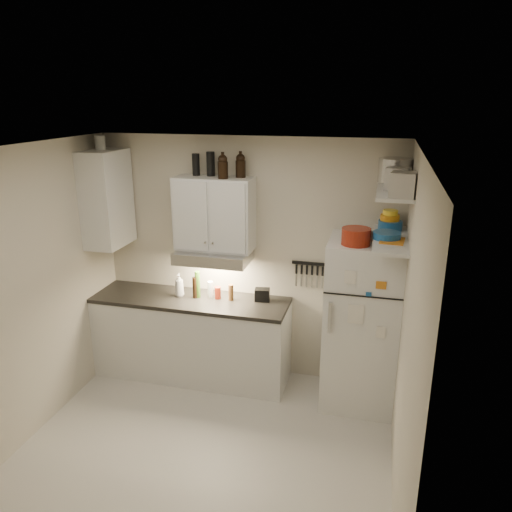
# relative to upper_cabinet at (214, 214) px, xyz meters

# --- Properties ---
(floor) EXTENTS (3.20, 3.00, 0.02)m
(floor) POSITION_rel_upper_cabinet_xyz_m (0.30, -1.33, -1.84)
(floor) COLOR beige
(floor) RESTS_ON ground
(ceiling) EXTENTS (3.20, 3.00, 0.02)m
(ceiling) POSITION_rel_upper_cabinet_xyz_m (0.30, -1.33, 0.78)
(ceiling) COLOR white
(ceiling) RESTS_ON ground
(back_wall) EXTENTS (3.20, 0.02, 2.60)m
(back_wall) POSITION_rel_upper_cabinet_xyz_m (0.30, 0.18, -0.53)
(back_wall) COLOR #BDB6A2
(back_wall) RESTS_ON ground
(left_wall) EXTENTS (0.02, 3.00, 2.60)m
(left_wall) POSITION_rel_upper_cabinet_xyz_m (-1.31, -1.33, -0.53)
(left_wall) COLOR #BDB6A2
(left_wall) RESTS_ON ground
(right_wall) EXTENTS (0.02, 3.00, 2.60)m
(right_wall) POSITION_rel_upper_cabinet_xyz_m (1.91, -1.33, -0.53)
(right_wall) COLOR #BDB6A2
(right_wall) RESTS_ON ground
(base_cabinet) EXTENTS (2.10, 0.60, 0.88)m
(base_cabinet) POSITION_rel_upper_cabinet_xyz_m (-0.25, -0.14, -1.39)
(base_cabinet) COLOR silver
(base_cabinet) RESTS_ON floor
(countertop) EXTENTS (2.10, 0.62, 0.04)m
(countertop) POSITION_rel_upper_cabinet_xyz_m (-0.25, -0.14, -0.93)
(countertop) COLOR black
(countertop) RESTS_ON base_cabinet
(upper_cabinet) EXTENTS (0.80, 0.33, 0.75)m
(upper_cabinet) POSITION_rel_upper_cabinet_xyz_m (0.00, 0.00, 0.00)
(upper_cabinet) COLOR silver
(upper_cabinet) RESTS_ON back_wall
(side_cabinet) EXTENTS (0.33, 0.55, 1.00)m
(side_cabinet) POSITION_rel_upper_cabinet_xyz_m (-1.14, -0.14, 0.12)
(side_cabinet) COLOR silver
(side_cabinet) RESTS_ON left_wall
(range_hood) EXTENTS (0.76, 0.46, 0.12)m
(range_hood) POSITION_rel_upper_cabinet_xyz_m (0.00, -0.06, -0.44)
(range_hood) COLOR silver
(range_hood) RESTS_ON back_wall
(fridge) EXTENTS (0.70, 0.68, 1.70)m
(fridge) POSITION_rel_upper_cabinet_xyz_m (1.55, -0.18, -0.98)
(fridge) COLOR silver
(fridge) RESTS_ON floor
(shelf_hi) EXTENTS (0.30, 0.95, 0.03)m
(shelf_hi) POSITION_rel_upper_cabinet_xyz_m (1.75, -0.31, 0.38)
(shelf_hi) COLOR silver
(shelf_hi) RESTS_ON right_wall
(shelf_lo) EXTENTS (0.30, 0.95, 0.03)m
(shelf_lo) POSITION_rel_upper_cabinet_xyz_m (1.75, -0.31, -0.07)
(shelf_lo) COLOR silver
(shelf_lo) RESTS_ON right_wall
(knife_strip) EXTENTS (0.42, 0.02, 0.03)m
(knife_strip) POSITION_rel_upper_cabinet_xyz_m (1.00, 0.15, -0.51)
(knife_strip) COLOR black
(knife_strip) RESTS_ON back_wall
(dutch_oven) EXTENTS (0.30, 0.30, 0.15)m
(dutch_oven) POSITION_rel_upper_cabinet_xyz_m (1.45, -0.34, -0.05)
(dutch_oven) COLOR maroon
(dutch_oven) RESTS_ON fridge
(book_stack) EXTENTS (0.23, 0.27, 0.08)m
(book_stack) POSITION_rel_upper_cabinet_xyz_m (1.76, -0.41, -0.08)
(book_stack) COLOR #C77018
(book_stack) RESTS_ON fridge
(spice_jar) EXTENTS (0.07, 0.07, 0.10)m
(spice_jar) POSITION_rel_upper_cabinet_xyz_m (1.60, -0.19, -0.07)
(spice_jar) COLOR silver
(spice_jar) RESTS_ON fridge
(stock_pot) EXTENTS (0.39, 0.39, 0.22)m
(stock_pot) POSITION_rel_upper_cabinet_xyz_m (1.75, 0.03, 0.50)
(stock_pot) COLOR silver
(stock_pot) RESTS_ON shelf_hi
(tin_a) EXTENTS (0.22, 0.20, 0.19)m
(tin_a) POSITION_rel_upper_cabinet_xyz_m (1.76, -0.37, 0.48)
(tin_a) COLOR #AAAAAD
(tin_a) RESTS_ON shelf_hi
(tin_b) EXTENTS (0.23, 0.23, 0.20)m
(tin_b) POSITION_rel_upper_cabinet_xyz_m (1.80, -0.68, 0.49)
(tin_b) COLOR #AAAAAD
(tin_b) RESTS_ON shelf_hi
(bowl_teal) EXTENTS (0.22, 0.22, 0.09)m
(bowl_teal) POSITION_rel_upper_cabinet_xyz_m (1.74, -0.02, -0.01)
(bowl_teal) COLOR #19508A
(bowl_teal) RESTS_ON shelf_lo
(bowl_orange) EXTENTS (0.18, 0.18, 0.05)m
(bowl_orange) POSITION_rel_upper_cabinet_xyz_m (1.74, -0.01, 0.07)
(bowl_orange) COLOR orange
(bowl_orange) RESTS_ON bowl_teal
(bowl_yellow) EXTENTS (0.14, 0.14, 0.04)m
(bowl_yellow) POSITION_rel_upper_cabinet_xyz_m (1.74, -0.01, 0.12)
(bowl_yellow) COLOR yellow
(bowl_yellow) RESTS_ON bowl_orange
(plates) EXTENTS (0.28, 0.28, 0.06)m
(plates) POSITION_rel_upper_cabinet_xyz_m (1.72, -0.35, -0.02)
(plates) COLOR #19508A
(plates) RESTS_ON shelf_lo
(growler_a) EXTENTS (0.13, 0.13, 0.24)m
(growler_a) POSITION_rel_upper_cabinet_xyz_m (0.12, -0.06, 0.49)
(growler_a) COLOR black
(growler_a) RESTS_ON upper_cabinet
(growler_b) EXTENTS (0.11, 0.11, 0.24)m
(growler_b) POSITION_rel_upper_cabinet_xyz_m (0.27, 0.05, 0.49)
(growler_b) COLOR black
(growler_b) RESTS_ON upper_cabinet
(thermos_a) EXTENTS (0.10, 0.10, 0.24)m
(thermos_a) POSITION_rel_upper_cabinet_xyz_m (-0.05, 0.07, 0.50)
(thermos_a) COLOR black
(thermos_a) RESTS_ON upper_cabinet
(thermos_b) EXTENTS (0.10, 0.10, 0.22)m
(thermos_b) POSITION_rel_upper_cabinet_xyz_m (-0.20, 0.06, 0.49)
(thermos_b) COLOR black
(thermos_b) RESTS_ON upper_cabinet
(side_jar) EXTENTS (0.12, 0.12, 0.14)m
(side_jar) POSITION_rel_upper_cabinet_xyz_m (-1.18, -0.09, 0.70)
(side_jar) COLOR silver
(side_jar) RESTS_ON side_cabinet
(soap_bottle) EXTENTS (0.12, 0.12, 0.28)m
(soap_bottle) POSITION_rel_upper_cabinet_xyz_m (-0.38, -0.10, -0.76)
(soap_bottle) COLOR silver
(soap_bottle) RESTS_ON countertop
(pepper_mill) EXTENTS (0.06, 0.06, 0.17)m
(pepper_mill) POSITION_rel_upper_cabinet_xyz_m (0.19, -0.08, -0.82)
(pepper_mill) COLOR brown
(pepper_mill) RESTS_ON countertop
(oil_bottle) EXTENTS (0.07, 0.07, 0.29)m
(oil_bottle) POSITION_rel_upper_cabinet_xyz_m (-0.18, -0.09, -0.76)
(oil_bottle) COLOR #335A16
(oil_bottle) RESTS_ON countertop
(vinegar_bottle) EXTENTS (0.06, 0.06, 0.23)m
(vinegar_bottle) POSITION_rel_upper_cabinet_xyz_m (-0.20, -0.11, -0.79)
(vinegar_bottle) COLOR black
(vinegar_bottle) RESTS_ON countertop
(clear_bottle) EXTENTS (0.07, 0.07, 0.17)m
(clear_bottle) POSITION_rel_upper_cabinet_xyz_m (-0.05, -0.04, -0.82)
(clear_bottle) COLOR silver
(clear_bottle) RESTS_ON countertop
(red_jar) EXTENTS (0.09, 0.09, 0.13)m
(red_jar) POSITION_rel_upper_cabinet_xyz_m (0.04, -0.07, -0.84)
(red_jar) COLOR maroon
(red_jar) RESTS_ON countertop
(caddy) EXTENTS (0.17, 0.13, 0.13)m
(caddy) POSITION_rel_upper_cabinet_xyz_m (0.51, -0.01, -0.84)
(caddy) COLOR black
(caddy) RESTS_ON countertop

